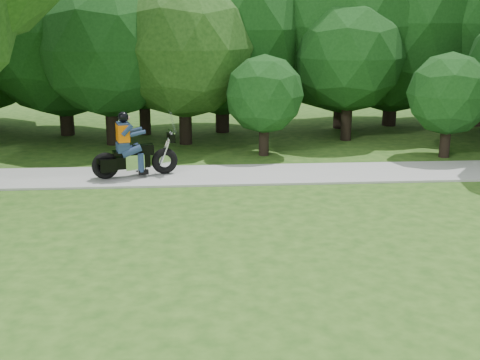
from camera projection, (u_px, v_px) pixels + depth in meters
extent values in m
plane|color=#244D16|center=(406.00, 301.00, 9.62)|extent=(100.00, 100.00, 0.00)
cube|color=#A0A09B|center=(312.00, 173.00, 17.31)|extent=(60.00, 2.20, 0.06)
cylinder|color=black|center=(476.00, 104.00, 24.77)|extent=(0.56, 0.56, 1.80)
cylinder|color=black|center=(390.00, 104.00, 24.84)|extent=(0.56, 0.56, 1.80)
sphere|color=#113710|center=(395.00, 22.00, 23.98)|extent=(7.27, 7.27, 7.27)
cylinder|color=black|center=(264.00, 138.00, 19.55)|extent=(0.33, 0.33, 1.17)
sphere|color=#113710|center=(264.00, 94.00, 19.17)|extent=(2.54, 2.54, 2.54)
cylinder|color=black|center=(185.00, 119.00, 21.22)|extent=(0.45, 0.45, 1.78)
sphere|color=#1B4112|center=(184.00, 47.00, 20.56)|extent=(4.91, 4.91, 4.91)
cylinder|color=black|center=(445.00, 139.00, 19.29)|extent=(0.33, 0.33, 1.18)
sphere|color=#113710|center=(449.00, 94.00, 18.91)|extent=(2.63, 2.63, 2.63)
cylinder|color=black|center=(112.00, 119.00, 21.11)|extent=(0.44, 0.44, 1.80)
sphere|color=#113710|center=(108.00, 48.00, 20.46)|extent=(4.79, 4.79, 4.79)
cylinder|color=black|center=(66.00, 112.00, 22.84)|extent=(0.52, 0.52, 1.80)
sphere|color=#113710|center=(60.00, 30.00, 22.05)|extent=(6.45, 6.45, 6.45)
cylinder|color=black|center=(145.00, 112.00, 22.98)|extent=(0.42, 0.42, 1.72)
sphere|color=#113710|center=(142.00, 51.00, 22.37)|extent=(4.46, 4.46, 4.46)
cylinder|color=black|center=(222.00, 109.00, 23.41)|extent=(0.53, 0.53, 1.80)
sphere|color=#113710|center=(222.00, 28.00, 22.60)|extent=(6.64, 6.64, 6.64)
cylinder|color=black|center=(341.00, 106.00, 24.27)|extent=(0.55, 0.55, 1.80)
sphere|color=#113710|center=(344.00, 25.00, 23.44)|extent=(6.95, 6.95, 6.95)
cylinder|color=black|center=(347.00, 117.00, 21.88)|extent=(0.40, 0.40, 1.74)
sphere|color=#113710|center=(349.00, 57.00, 21.32)|extent=(3.92, 3.92, 3.92)
torus|color=black|center=(105.00, 166.00, 16.50)|extent=(0.78, 0.41, 0.75)
torus|color=black|center=(165.00, 161.00, 17.05)|extent=(0.78, 0.41, 0.75)
cube|color=black|center=(128.00, 162.00, 16.70)|extent=(1.22, 0.58, 0.34)
cube|color=silver|center=(134.00, 162.00, 16.75)|extent=(0.59, 0.49, 0.43)
cube|color=black|center=(143.00, 150.00, 16.75)|extent=(0.62, 0.46, 0.28)
cube|color=black|center=(123.00, 153.00, 16.58)|extent=(0.63, 0.48, 0.11)
cylinder|color=silver|center=(166.00, 148.00, 16.97)|extent=(0.42, 0.16, 0.96)
cylinder|color=silver|center=(172.00, 131.00, 16.90)|extent=(0.23, 0.67, 0.04)
cube|color=black|center=(109.00, 166.00, 16.29)|extent=(0.47, 0.25, 0.36)
cube|color=black|center=(106.00, 162.00, 16.72)|extent=(0.47, 0.25, 0.36)
cube|color=navy|center=(123.00, 147.00, 16.54)|extent=(0.42, 0.48, 0.26)
cube|color=navy|center=(123.00, 133.00, 16.44)|extent=(0.39, 0.51, 0.60)
cube|color=#F36704|center=(123.00, 133.00, 16.44)|extent=(0.43, 0.56, 0.47)
sphere|color=black|center=(123.00, 117.00, 16.34)|extent=(0.30, 0.30, 0.30)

